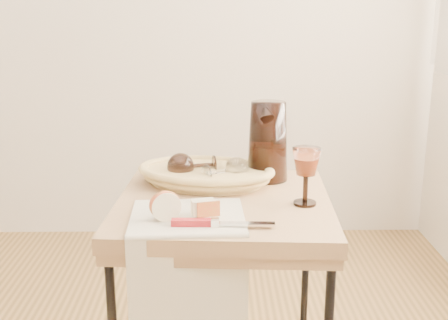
{
  "coord_description": "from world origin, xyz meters",
  "views": [
    {
      "loc": [
        0.6,
        -1.35,
        1.3
      ],
      "look_at": [
        0.62,
        0.16,
        0.88
      ],
      "focal_mm": 45.87,
      "sensor_mm": 36.0,
      "label": 1
    }
  ],
  "objects_px": {
    "goblet_lying_b": "(224,171)",
    "table_knife": "(219,222)",
    "side_table": "(224,319)",
    "pitcher": "(268,141)",
    "tea_towel": "(188,217)",
    "bread_basket": "(206,176)",
    "wine_goblet": "(306,176)",
    "goblet_lying_a": "(195,166)",
    "apple_half": "(165,205)"
  },
  "relations": [
    {
      "from": "pitcher",
      "to": "tea_towel",
      "type": "bearing_deg",
      "value": -138.78
    },
    {
      "from": "bread_basket",
      "to": "apple_half",
      "type": "height_order",
      "value": "apple_half"
    },
    {
      "from": "apple_half",
      "to": "goblet_lying_a",
      "type": "bearing_deg",
      "value": 60.05
    },
    {
      "from": "goblet_lying_b",
      "to": "table_knife",
      "type": "height_order",
      "value": "goblet_lying_b"
    },
    {
      "from": "table_knife",
      "to": "pitcher",
      "type": "bearing_deg",
      "value": 70.71
    },
    {
      "from": "wine_goblet",
      "to": "pitcher",
      "type": "bearing_deg",
      "value": 109.4
    },
    {
      "from": "tea_towel",
      "to": "goblet_lying_b",
      "type": "distance_m",
      "value": 0.29
    },
    {
      "from": "bread_basket",
      "to": "goblet_lying_b",
      "type": "height_order",
      "value": "goblet_lying_b"
    },
    {
      "from": "side_table",
      "to": "table_knife",
      "type": "distance_m",
      "value": 0.45
    },
    {
      "from": "bread_basket",
      "to": "apple_half",
      "type": "bearing_deg",
      "value": -95.23
    },
    {
      "from": "apple_half",
      "to": "goblet_lying_b",
      "type": "bearing_deg",
      "value": 43.05
    },
    {
      "from": "pitcher",
      "to": "goblet_lying_b",
      "type": "bearing_deg",
      "value": -166.96
    },
    {
      "from": "side_table",
      "to": "goblet_lying_a",
      "type": "distance_m",
      "value": 0.47
    },
    {
      "from": "wine_goblet",
      "to": "apple_half",
      "type": "distance_m",
      "value": 0.39
    },
    {
      "from": "goblet_lying_a",
      "to": "pitcher",
      "type": "xyz_separation_m",
      "value": [
        0.23,
        0.03,
        0.07
      ]
    },
    {
      "from": "table_knife",
      "to": "tea_towel",
      "type": "bearing_deg",
      "value": 141.27
    },
    {
      "from": "side_table",
      "to": "bread_basket",
      "type": "height_order",
      "value": "bread_basket"
    },
    {
      "from": "goblet_lying_a",
      "to": "tea_towel",
      "type": "bearing_deg",
      "value": 76.42
    },
    {
      "from": "pitcher",
      "to": "side_table",
      "type": "bearing_deg",
      "value": -140.31
    },
    {
      "from": "tea_towel",
      "to": "pitcher",
      "type": "bearing_deg",
      "value": 52.76
    },
    {
      "from": "tea_towel",
      "to": "wine_goblet",
      "type": "height_order",
      "value": "wine_goblet"
    },
    {
      "from": "side_table",
      "to": "apple_half",
      "type": "height_order",
      "value": "apple_half"
    },
    {
      "from": "tea_towel",
      "to": "table_knife",
      "type": "bearing_deg",
      "value": -42.72
    },
    {
      "from": "goblet_lying_b",
      "to": "pitcher",
      "type": "bearing_deg",
      "value": -1.77
    },
    {
      "from": "wine_goblet",
      "to": "apple_half",
      "type": "height_order",
      "value": "wine_goblet"
    },
    {
      "from": "pitcher",
      "to": "bread_basket",
      "type": "bearing_deg",
      "value": 179.88
    },
    {
      "from": "apple_half",
      "to": "pitcher",
      "type": "bearing_deg",
      "value": 32.17
    },
    {
      "from": "goblet_lying_a",
      "to": "wine_goblet",
      "type": "relative_size",
      "value": 0.84
    },
    {
      "from": "side_table",
      "to": "wine_goblet",
      "type": "xyz_separation_m",
      "value": [
        0.22,
        -0.05,
        0.46
      ]
    },
    {
      "from": "pitcher",
      "to": "apple_half",
      "type": "bearing_deg",
      "value": -143.32
    },
    {
      "from": "apple_half",
      "to": "table_knife",
      "type": "xyz_separation_m",
      "value": [
        0.14,
        -0.05,
        -0.03
      ]
    },
    {
      "from": "tea_towel",
      "to": "bread_basket",
      "type": "distance_m",
      "value": 0.29
    },
    {
      "from": "tea_towel",
      "to": "table_knife",
      "type": "distance_m",
      "value": 0.11
    },
    {
      "from": "bread_basket",
      "to": "pitcher",
      "type": "distance_m",
      "value": 0.22
    },
    {
      "from": "tea_towel",
      "to": "apple_half",
      "type": "distance_m",
      "value": 0.07
    },
    {
      "from": "wine_goblet",
      "to": "apple_half",
      "type": "xyz_separation_m",
      "value": [
        -0.38,
        -0.12,
        -0.04
      ]
    },
    {
      "from": "table_knife",
      "to": "goblet_lying_b",
      "type": "bearing_deg",
      "value": 88.48
    },
    {
      "from": "wine_goblet",
      "to": "apple_half",
      "type": "bearing_deg",
      "value": -162.75
    },
    {
      "from": "bread_basket",
      "to": "table_knife",
      "type": "relative_size",
      "value": 1.49
    },
    {
      "from": "tea_towel",
      "to": "goblet_lying_a",
      "type": "xyz_separation_m",
      "value": [
        0.01,
        0.31,
        0.05
      ]
    },
    {
      "from": "goblet_lying_a",
      "to": "table_knife",
      "type": "distance_m",
      "value": 0.38
    },
    {
      "from": "bread_basket",
      "to": "goblet_lying_a",
      "type": "xyz_separation_m",
      "value": [
        -0.03,
        0.02,
        0.03
      ]
    },
    {
      "from": "goblet_lying_a",
      "to": "wine_goblet",
      "type": "xyz_separation_m",
      "value": [
        0.31,
        -0.21,
        0.03
      ]
    },
    {
      "from": "pitcher",
      "to": "table_knife",
      "type": "xyz_separation_m",
      "value": [
        -0.15,
        -0.4,
        -0.11
      ]
    },
    {
      "from": "side_table",
      "to": "tea_towel",
      "type": "bearing_deg",
      "value": -122.88
    },
    {
      "from": "goblet_lying_b",
      "to": "wine_goblet",
      "type": "height_order",
      "value": "wine_goblet"
    },
    {
      "from": "wine_goblet",
      "to": "table_knife",
      "type": "bearing_deg",
      "value": -145.01
    },
    {
      "from": "tea_towel",
      "to": "goblet_lying_b",
      "type": "xyz_separation_m",
      "value": [
        0.1,
        0.27,
        0.05
      ]
    },
    {
      "from": "bread_basket",
      "to": "goblet_lying_b",
      "type": "relative_size",
      "value": 3.14
    },
    {
      "from": "bread_basket",
      "to": "wine_goblet",
      "type": "bearing_deg",
      "value": -21.94
    }
  ]
}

